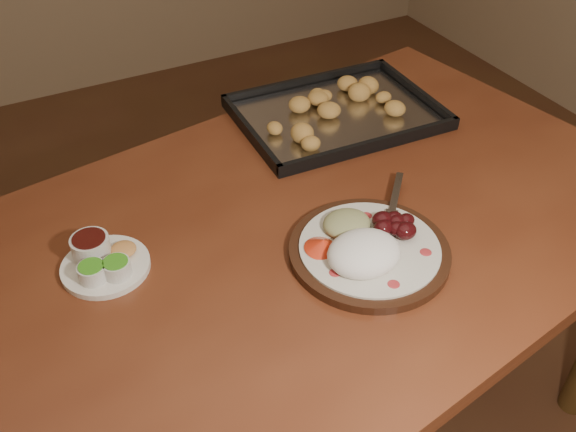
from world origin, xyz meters
TOP-DOWN VIEW (x-y plane):
  - ground at (0.00, 0.00)m, footprint 4.00×4.00m
  - dining_table at (0.02, -0.23)m, footprint 1.63×1.13m
  - dinner_plate at (0.09, -0.36)m, footprint 0.33×0.31m
  - condiment_saucer at (-0.34, -0.16)m, footprint 0.16×0.16m
  - baking_tray at (0.30, 0.09)m, footprint 0.48×0.37m

SIDE VIEW (x-z plane):
  - ground at x=0.00m, z-range 0.00..0.00m
  - dining_table at x=0.02m, z-range 0.28..1.03m
  - baking_tray at x=0.30m, z-range 0.74..0.79m
  - condiment_saucer at x=-0.34m, z-range 0.74..0.80m
  - dinner_plate at x=0.09m, z-range 0.74..0.81m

